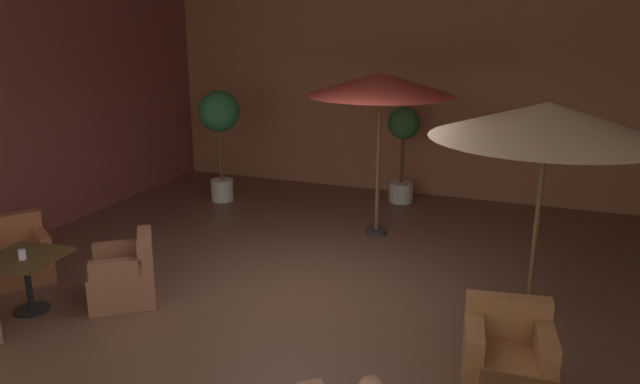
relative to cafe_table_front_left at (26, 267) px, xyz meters
name	(u,v)px	position (x,y,z in m)	size (l,w,h in m)	color
ground_plane	(305,298)	(2.76, 1.42, -0.54)	(9.40, 9.96, 0.02)	brown
wall_back_brick	(408,86)	(2.76, 6.36, 1.47)	(9.40, 0.08, 4.00)	#A56644
cafe_table_front_left	(26,267)	(0.00, 0.00, 0.00)	(0.83, 0.83, 0.67)	black
armchair_front_left_north	(125,276)	(0.83, 0.61, -0.23)	(1.01, 1.01, 0.79)	#90573F
armchair_front_left_east	(13,258)	(-0.86, 0.59, -0.24)	(1.05, 1.08, 0.80)	#A15938
armchair_front_right_north	(507,359)	(5.14, 0.34, -0.22)	(0.85, 0.83, 0.79)	#9F633A
patio_umbrella_tall_red	(380,85)	(2.92, 3.89, 1.73)	(2.16, 2.16, 2.44)	#2D2D2D
patio_umbrella_center_beige	(547,121)	(5.25, 2.11, 1.62)	(2.47, 2.47, 2.35)	#2D2D2D
potted_tree_left_corner	(219,123)	(-0.17, 4.59, 0.89)	(0.72, 0.72, 1.99)	silver
potted_tree_mid_left	(403,142)	(2.87, 5.70, 0.56)	(0.56, 0.56, 1.71)	silver
iced_drink_cup	(22,255)	(0.07, -0.09, 0.20)	(0.08, 0.08, 0.11)	white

